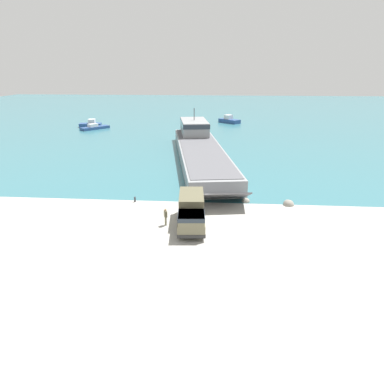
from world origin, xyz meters
The scene contains 12 objects.
ground_plane centered at (0.00, 0.00, 0.00)m, with size 240.00×240.00×0.00m, color #A8A59E.
water_surface centered at (0.00, 94.23, 0.00)m, with size 240.00×180.00×0.01m, color #336B75.
landing_craft centered at (-1.65, 28.25, 1.77)m, with size 13.62×44.76×7.39m.
military_truck centered at (-0.51, -2.53, 1.51)m, with size 3.18×7.84×2.92m.
soldier_on_ramp centered at (-3.07, -2.77, 1.03)m, with size 0.41×0.50×1.78m.
moored_boat_a centered at (4.28, 71.49, 0.75)m, with size 6.40×6.24×2.26m.
moored_boat_b centered at (-30.37, 56.94, 0.49)m, with size 6.51×7.31×1.46m.
moored_boat_c centered at (-32.70, 60.74, 0.69)m, with size 5.98×3.58×2.09m.
mooring_bollard centered at (-7.70, 3.75, 0.35)m, with size 0.24×0.24×0.65m.
shoreline_rock_a centered at (10.15, 4.55, 0.00)m, with size 0.97×0.97×0.97m, color gray.
shoreline_rock_b centered at (10.19, 4.10, 0.00)m, with size 1.24×1.24×1.24m, color gray.
shoreline_rock_c centered at (5.33, 4.82, 0.00)m, with size 0.96×0.96×0.96m, color gray.
Camera 1 is at (2.34, -37.04, 15.02)m, focal length 35.00 mm.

